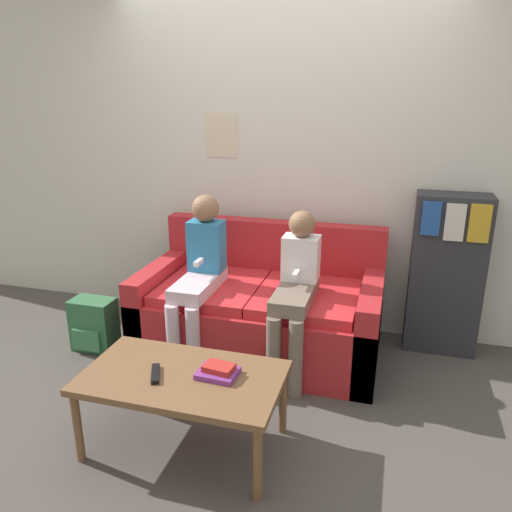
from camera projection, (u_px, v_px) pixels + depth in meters
ground_plane at (237, 390)px, 3.16m from camera, size 10.00×10.00×0.00m
wall_back at (281, 161)px, 3.78m from camera, size 8.00×0.06×2.60m
couch at (261, 311)px, 3.60m from camera, size 1.67×0.92×0.88m
coffee_table at (183, 382)px, 2.56m from camera, size 1.02×0.58×0.43m
person_left at (199, 270)px, 3.39m from camera, size 0.24×0.61×1.14m
person_right at (296, 286)px, 3.22m from camera, size 0.24×0.61×1.07m
tv_remote at (155, 374)px, 2.53m from camera, size 0.11×0.17×0.02m
book_stack at (218, 371)px, 2.53m from camera, size 0.21×0.17×0.06m
bookshelf at (446, 274)px, 3.52m from camera, size 0.49×0.28×1.15m
backpack at (94, 325)px, 3.63m from camera, size 0.31×0.22×0.38m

